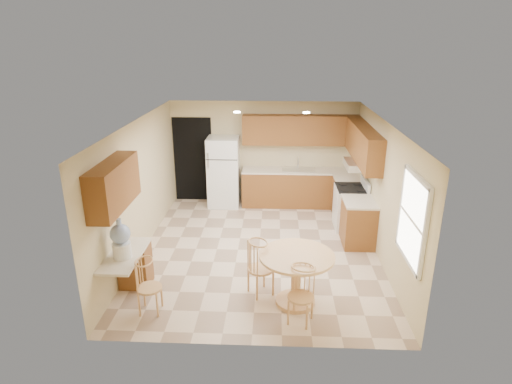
{
  "coord_description": "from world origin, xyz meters",
  "views": [
    {
      "loc": [
        0.28,
        -7.45,
        3.88
      ],
      "look_at": [
        -0.07,
        0.3,
        1.1
      ],
      "focal_mm": 30.0,
      "sensor_mm": 36.0,
      "label": 1
    }
  ],
  "objects_px": {
    "stove": "(350,207)",
    "chair_desk": "(147,284)",
    "dining_table": "(296,272)",
    "water_crock": "(121,240)",
    "chair_table_a": "(261,265)",
    "refrigerator": "(224,172)",
    "chair_table_b": "(302,293)"
  },
  "relations": [
    {
      "from": "chair_table_b",
      "to": "water_crock",
      "type": "relative_size",
      "value": 1.4
    },
    {
      "from": "refrigerator",
      "to": "dining_table",
      "type": "relative_size",
      "value": 1.49
    },
    {
      "from": "chair_table_b",
      "to": "chair_desk",
      "type": "bearing_deg",
      "value": 16.24
    },
    {
      "from": "stove",
      "to": "chair_desk",
      "type": "distance_m",
      "value": 4.8
    },
    {
      "from": "dining_table",
      "to": "water_crock",
      "type": "height_order",
      "value": "water_crock"
    },
    {
      "from": "chair_table_a",
      "to": "chair_table_b",
      "type": "height_order",
      "value": "chair_table_a"
    },
    {
      "from": "refrigerator",
      "to": "chair_desk",
      "type": "relative_size",
      "value": 1.99
    },
    {
      "from": "refrigerator",
      "to": "chair_desk",
      "type": "bearing_deg",
      "value": -97.54
    },
    {
      "from": "chair_table_b",
      "to": "chair_desk",
      "type": "height_order",
      "value": "chair_table_b"
    },
    {
      "from": "stove",
      "to": "water_crock",
      "type": "distance_m",
      "value": 4.96
    },
    {
      "from": "refrigerator",
      "to": "stove",
      "type": "relative_size",
      "value": 1.55
    },
    {
      "from": "refrigerator",
      "to": "stove",
      "type": "bearing_deg",
      "value": -22.99
    },
    {
      "from": "chair_desk",
      "to": "dining_table",
      "type": "bearing_deg",
      "value": 99.55
    },
    {
      "from": "stove",
      "to": "chair_desk",
      "type": "relative_size",
      "value": 1.28
    },
    {
      "from": "chair_table_b",
      "to": "refrigerator",
      "type": "bearing_deg",
      "value": -50.65
    },
    {
      "from": "chair_table_a",
      "to": "stove",
      "type": "bearing_deg",
      "value": 115.21
    },
    {
      "from": "refrigerator",
      "to": "chair_desk",
      "type": "height_order",
      "value": "refrigerator"
    },
    {
      "from": "dining_table",
      "to": "chair_table_b",
      "type": "bearing_deg",
      "value": -84.75
    },
    {
      "from": "stove",
      "to": "dining_table",
      "type": "distance_m",
      "value": 3.19
    },
    {
      "from": "dining_table",
      "to": "water_crock",
      "type": "distance_m",
      "value": 2.68
    },
    {
      "from": "refrigerator",
      "to": "dining_table",
      "type": "height_order",
      "value": "refrigerator"
    },
    {
      "from": "chair_table_b",
      "to": "chair_desk",
      "type": "xyz_separation_m",
      "value": [
        -2.23,
        0.15,
        -0.01
      ]
    },
    {
      "from": "dining_table",
      "to": "stove",
      "type": "bearing_deg",
      "value": 66.09
    },
    {
      "from": "refrigerator",
      "to": "water_crock",
      "type": "height_order",
      "value": "refrigerator"
    },
    {
      "from": "refrigerator",
      "to": "chair_table_b",
      "type": "height_order",
      "value": "refrigerator"
    },
    {
      "from": "refrigerator",
      "to": "chair_table_a",
      "type": "distance_m",
      "value": 4.12
    },
    {
      "from": "dining_table",
      "to": "refrigerator",
      "type": "bearing_deg",
      "value": 110.91
    },
    {
      "from": "dining_table",
      "to": "water_crock",
      "type": "xyz_separation_m",
      "value": [
        -2.63,
        -0.05,
        0.5
      ]
    },
    {
      "from": "stove",
      "to": "chair_table_b",
      "type": "xyz_separation_m",
      "value": [
        -1.24,
        -3.46,
        0.06
      ]
    },
    {
      "from": "dining_table",
      "to": "chair_desk",
      "type": "distance_m",
      "value": 2.22
    },
    {
      "from": "chair_table_b",
      "to": "stove",
      "type": "bearing_deg",
      "value": -89.61
    },
    {
      "from": "dining_table",
      "to": "chair_table_b",
      "type": "distance_m",
      "value": 0.55
    }
  ]
}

